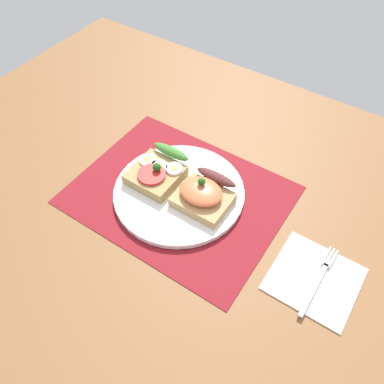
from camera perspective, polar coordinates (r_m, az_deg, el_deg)
ground_plane at (r=77.95cm, az=-1.84°, el=-1.19°), size 120.00×90.00×3.20cm
placemat at (r=76.60cm, az=-1.87°, el=-0.36°), size 39.10×30.52×0.30cm
plate at (r=76.07cm, az=-1.88°, el=-0.03°), size 24.77×24.77×1.08cm
sandwich_egg_tomato at (r=77.20cm, az=-4.84°, el=3.06°), size 9.21×10.66×4.34cm
sandwich_salmon at (r=72.59cm, az=1.70°, el=-0.23°), size 9.85×9.67×5.46cm
napkin at (r=69.38cm, az=17.06°, el=-11.68°), size 13.63×13.03×0.60cm
fork at (r=69.08cm, az=17.67°, el=-11.61°), size 1.62×14.36×0.32cm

